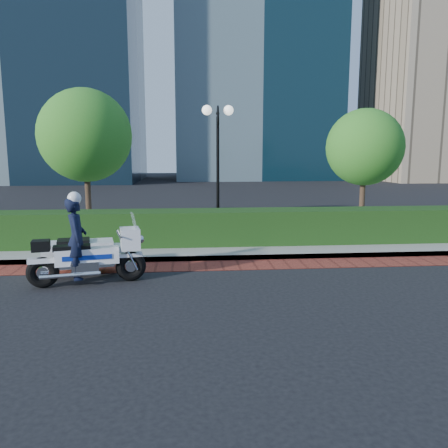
{
  "coord_description": "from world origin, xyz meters",
  "views": [
    {
      "loc": [
        -0.06,
        -9.21,
        2.77
      ],
      "look_at": [
        0.92,
        1.93,
        1.0
      ],
      "focal_mm": 35.0,
      "sensor_mm": 36.0,
      "label": 1
    }
  ],
  "objects": [
    {
      "name": "ground",
      "position": [
        0.0,
        0.0,
        0.0
      ],
      "size": [
        120.0,
        120.0,
        0.0
      ],
      "primitive_type": "plane",
      "color": "black",
      "rests_on": "ground"
    },
    {
      "name": "tower_right",
      "position": [
        28.0,
        38.0,
        14.0
      ],
      "size": [
        14.0,
        12.0,
        28.0
      ],
      "primitive_type": "cube",
      "color": "gray",
      "rests_on": "ground"
    },
    {
      "name": "police_motorcycle",
      "position": [
        -2.36,
        0.48,
        0.69
      ],
      "size": [
        2.48,
        1.78,
        2.02
      ],
      "rotation": [
        0.0,
        0.0,
        0.21
      ],
      "color": "black",
      "rests_on": "ground"
    },
    {
      "name": "lamppost",
      "position": [
        1.0,
        5.2,
        2.96
      ],
      "size": [
        1.02,
        0.7,
        4.21
      ],
      "color": "black",
      "rests_on": "sidewalk"
    },
    {
      "name": "tree_c",
      "position": [
        6.5,
        6.5,
        3.05
      ],
      "size": [
        2.8,
        2.8,
        4.3
      ],
      "color": "#332319",
      "rests_on": "sidewalk"
    },
    {
      "name": "tree_b",
      "position": [
        -3.5,
        6.5,
        3.43
      ],
      "size": [
        3.2,
        3.2,
        4.89
      ],
      "color": "#332319",
      "rests_on": "sidewalk"
    },
    {
      "name": "brick_strip",
      "position": [
        0.0,
        1.5,
        0.01
      ],
      "size": [
        60.0,
        1.0,
        0.01
      ],
      "primitive_type": "cube",
      "color": "maroon",
      "rests_on": "ground"
    },
    {
      "name": "hedge_main",
      "position": [
        0.0,
        3.6,
        0.65
      ],
      "size": [
        18.0,
        1.2,
        1.0
      ],
      "primitive_type": "cube",
      "color": "black",
      "rests_on": "sidewalk"
    },
    {
      "name": "sidewalk",
      "position": [
        0.0,
        6.0,
        0.07
      ],
      "size": [
        60.0,
        8.0,
        0.15
      ],
      "primitive_type": "cube",
      "color": "gray",
      "rests_on": "ground"
    }
  ]
}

